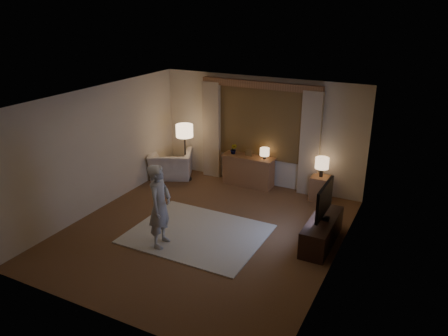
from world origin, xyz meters
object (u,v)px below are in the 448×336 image
Objects in this scene: person at (160,206)px; sideboard at (248,171)px; tv_stand at (322,232)px; armchair at (171,164)px; side_table at (320,188)px.

sideboard is at bearing -13.70° from person.
tv_stand is 0.90× the size of person.
person reaches higher than armchair.
person reaches higher than sideboard.
sideboard is at bearing 166.65° from armchair.
sideboard is 0.86× the size of tv_stand.
armchair reaches higher than tv_stand.
sideboard is 2.00m from armchair.
side_table is at bearing 106.40° from tv_stand.
armchair is at bearing 21.40° from person.
tv_stand is 2.97m from person.
sideboard is at bearing 178.38° from side_table.
armchair is at bearing 160.71° from tv_stand.
armchair is 0.74× the size of tv_stand.
armchair is 1.85× the size of side_table.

